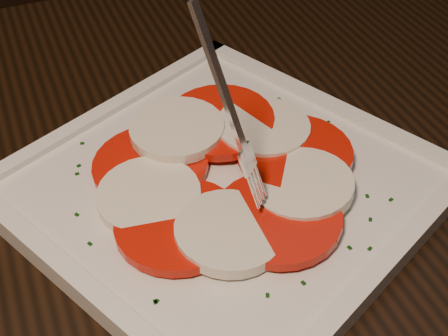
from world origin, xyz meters
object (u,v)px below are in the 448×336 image
at_px(chair, 69,22).
at_px(plate, 224,188).
at_px(table, 310,235).
at_px(fork, 221,108).

xyz_separation_m(chair, plate, (-0.06, -0.75, 0.22)).
distance_m(chair, plate, 0.78).
relative_size(chair, plate, 3.04).
bearing_deg(chair, table, -88.16).
height_order(chair, plate, chair).
distance_m(chair, fork, 0.84).
xyz_separation_m(chair, fork, (-0.07, -0.77, 0.33)).
bearing_deg(table, chair, 92.90).
xyz_separation_m(plate, fork, (-0.02, -0.03, 0.11)).
bearing_deg(table, plate, 178.72).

